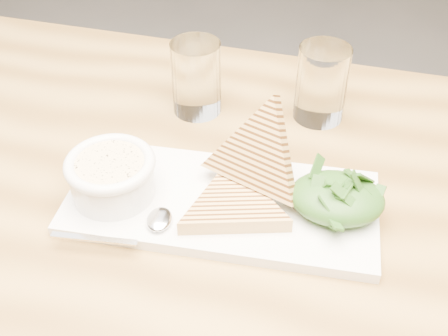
# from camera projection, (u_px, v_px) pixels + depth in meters

# --- Properties ---
(table_top) EXTENTS (1.31, 0.95, 0.04)m
(table_top) POSITION_uv_depth(u_px,v_px,m) (175.00, 207.00, 0.75)
(table_top) COLOR olive
(table_top) RESTS_ON ground
(platter) EXTENTS (0.40, 0.19, 0.02)m
(platter) POSITION_uv_depth(u_px,v_px,m) (222.00, 203.00, 0.72)
(platter) COLOR white
(platter) RESTS_ON table_top
(soup_bowl) EXTENTS (0.11, 0.11, 0.04)m
(soup_bowl) POSITION_uv_depth(u_px,v_px,m) (113.00, 180.00, 0.71)
(soup_bowl) COLOR white
(soup_bowl) RESTS_ON platter
(soup) EXTENTS (0.09, 0.09, 0.01)m
(soup) POSITION_uv_depth(u_px,v_px,m) (110.00, 165.00, 0.69)
(soup) COLOR beige
(soup) RESTS_ON soup_bowl
(bowl_rim) EXTENTS (0.11, 0.11, 0.01)m
(bowl_rim) POSITION_uv_depth(u_px,v_px,m) (110.00, 163.00, 0.69)
(bowl_rim) COLOR white
(bowl_rim) RESTS_ON soup_bowl
(sandwich_flat) EXTENTS (0.18, 0.18, 0.02)m
(sandwich_flat) POSITION_uv_depth(u_px,v_px,m) (233.00, 205.00, 0.69)
(sandwich_flat) COLOR tan
(sandwich_flat) RESTS_ON platter
(sandwich_lean) EXTENTS (0.21, 0.21, 0.18)m
(sandwich_lean) POSITION_uv_depth(u_px,v_px,m) (257.00, 156.00, 0.70)
(sandwich_lean) COLOR tan
(sandwich_lean) RESTS_ON sandwich_flat
(salad_base) EXTENTS (0.12, 0.09, 0.04)m
(salad_base) POSITION_uv_depth(u_px,v_px,m) (337.00, 198.00, 0.68)
(salad_base) COLOR #103A0C
(salad_base) RESTS_ON platter
(arugula_pile) EXTENTS (0.11, 0.10, 0.05)m
(arugula_pile) POSITION_uv_depth(u_px,v_px,m) (337.00, 195.00, 0.68)
(arugula_pile) COLOR #3B6123
(arugula_pile) RESTS_ON platter
(spoon_bowl) EXTENTS (0.03, 0.04, 0.01)m
(spoon_bowl) POSITION_uv_depth(u_px,v_px,m) (159.00, 219.00, 0.68)
(spoon_bowl) COLOR silver
(spoon_bowl) RESTS_ON platter
(spoon_handle) EXTENTS (0.10, 0.01, 0.00)m
(spoon_handle) POSITION_uv_depth(u_px,v_px,m) (94.00, 239.00, 0.66)
(spoon_handle) COLOR silver
(spoon_handle) RESTS_ON platter
(glass_near) EXTENTS (0.08, 0.08, 0.12)m
(glass_near) POSITION_uv_depth(u_px,v_px,m) (196.00, 78.00, 0.85)
(glass_near) COLOR white
(glass_near) RESTS_ON table_top
(glass_far) EXTENTS (0.08, 0.08, 0.12)m
(glass_far) POSITION_uv_depth(u_px,v_px,m) (321.00, 84.00, 0.84)
(glass_far) COLOR white
(glass_far) RESTS_ON table_top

